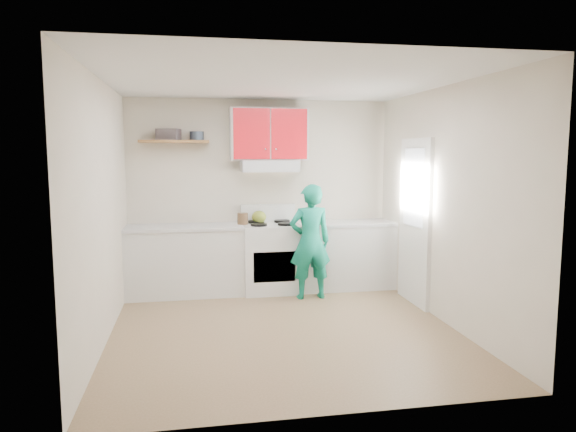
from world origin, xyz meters
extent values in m
plane|color=brown|center=(0.00, 0.00, 0.00)|extent=(3.80, 3.80, 0.00)
cube|color=white|center=(0.00, 0.00, 2.60)|extent=(3.60, 3.80, 0.04)
cube|color=beige|center=(0.00, 1.90, 1.30)|extent=(3.60, 0.04, 2.60)
cube|color=beige|center=(0.00, -1.90, 1.30)|extent=(3.60, 0.04, 2.60)
cube|color=beige|center=(-1.80, 0.00, 1.30)|extent=(0.04, 3.80, 2.60)
cube|color=beige|center=(1.80, 0.00, 1.30)|extent=(0.04, 3.80, 2.60)
cube|color=white|center=(1.78, 0.70, 1.02)|extent=(0.05, 0.85, 2.05)
cube|color=white|center=(1.75, 0.70, 1.45)|extent=(0.01, 0.55, 0.95)
cube|color=silver|center=(-1.04, 1.60, 0.45)|extent=(1.52, 0.60, 0.90)
cube|color=silver|center=(1.14, 1.60, 0.45)|extent=(1.32, 0.60, 0.90)
cube|color=white|center=(0.10, 1.57, 0.46)|extent=(0.76, 0.65, 0.92)
cube|color=silver|center=(0.10, 1.68, 1.70)|extent=(0.76, 0.44, 0.15)
cube|color=red|center=(0.10, 1.73, 2.12)|extent=(1.02, 0.33, 0.70)
cube|color=brown|center=(-1.15, 1.75, 2.02)|extent=(0.90, 0.30, 0.04)
cube|color=#494043|center=(-1.22, 1.76, 2.11)|extent=(0.33, 0.28, 0.15)
cylinder|color=#333D4C|center=(-0.86, 1.75, 2.09)|extent=(0.20, 0.20, 0.11)
ellipsoid|color=olive|center=(-0.05, 1.69, 1.01)|extent=(0.21, 0.21, 0.17)
cylinder|color=#513923|center=(-0.28, 1.61, 0.99)|extent=(0.18, 0.18, 0.17)
cube|color=olive|center=(0.89, 1.49, 0.91)|extent=(0.35, 0.28, 0.02)
cube|color=red|center=(1.64, 1.62, 0.90)|extent=(0.38, 0.34, 0.01)
imported|color=#0D7A60|center=(0.55, 1.13, 0.74)|extent=(0.55, 0.38, 1.48)
camera|label=1|loc=(-0.92, -5.37, 1.88)|focal=32.82mm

